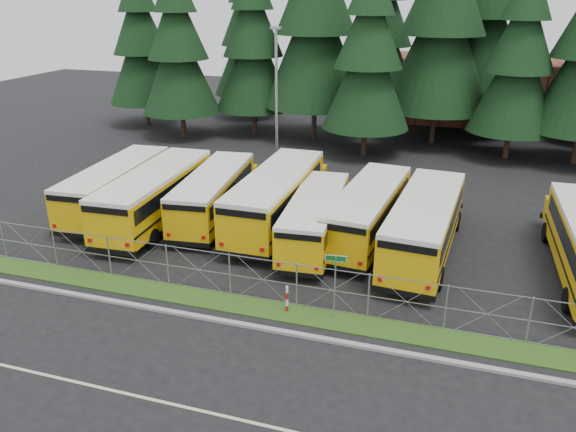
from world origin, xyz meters
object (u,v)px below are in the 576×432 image
object	(u,v)px
bus_1	(159,196)
bus_6	(425,226)
bus_4	(316,219)
striped_bollard	(287,299)
street_sign	(335,273)
light_standard	(277,98)
bus_5	(369,212)
bus_2	(216,195)
bus_0	(120,188)
bus_3	(278,198)

from	to	relation	value
bus_1	bus_6	bearing A→B (deg)	-2.41
bus_4	striped_bollard	world-z (taller)	bus_4
street_sign	light_standard	distance (m)	19.48
bus_4	light_standard	size ratio (longest dim) A/B	1.00
bus_5	light_standard	bearing A→B (deg)	137.35
bus_2	bus_5	world-z (taller)	bus_5
striped_bollard	bus_6	bearing A→B (deg)	56.28
bus_2	bus_5	bearing A→B (deg)	-7.76
bus_2	bus_5	size ratio (longest dim) A/B	0.97
bus_1	light_standard	xyz separation A→B (m)	(3.57, 10.30, 3.96)
bus_4	street_sign	bearing A→B (deg)	-73.99
bus_0	bus_2	bearing A→B (deg)	2.80
street_sign	bus_5	bearing A→B (deg)	90.38
bus_2	striped_bollard	bearing A→B (deg)	-57.37
bus_4	light_standard	bearing A→B (deg)	113.96
bus_0	bus_5	bearing A→B (deg)	-1.86
bus_6	striped_bollard	distance (m)	8.81
bus_4	bus_5	size ratio (longest dim) A/B	0.92
bus_5	light_standard	size ratio (longest dim) A/B	1.09
street_sign	light_standard	bearing A→B (deg)	115.44
bus_2	bus_4	distance (m)	6.62
bus_3	light_standard	size ratio (longest dim) A/B	1.19
street_sign	light_standard	xyz separation A→B (m)	(-8.23, 17.31, 3.47)
bus_5	street_sign	size ratio (longest dim) A/B	3.92
light_standard	bus_6	bearing A→B (deg)	-42.33
bus_2	bus_6	size ratio (longest dim) A/B	0.92
bus_3	bus_6	xyz separation A→B (m)	(8.13, -1.42, -0.05)
bus_5	striped_bollard	world-z (taller)	bus_5
bus_2	light_standard	world-z (taller)	light_standard
bus_5	bus_6	distance (m)	3.20
bus_0	bus_3	distance (m)	9.71
street_sign	bus_4	bearing A→B (deg)	110.53
bus_4	bus_1	bearing A→B (deg)	174.71
bus_5	striped_bollard	bearing A→B (deg)	-97.52
bus_1	bus_3	distance (m)	6.77
bus_3	bus_5	bearing A→B (deg)	-2.87
bus_3	bus_6	size ratio (longest dim) A/B	1.03
bus_5	bus_3	bearing A→B (deg)	-177.70
bus_5	light_standard	world-z (taller)	light_standard
light_standard	street_sign	bearing A→B (deg)	-64.56
bus_5	light_standard	distance (m)	12.82
bus_1	bus_4	xyz separation A→B (m)	(9.23, -0.12, -0.21)
bus_1	light_standard	world-z (taller)	light_standard
bus_0	striped_bollard	distance (m)	15.22
bus_4	striped_bollard	distance (m)	7.09
bus_0	light_standard	distance (m)	12.28
bus_5	bus_2	bearing A→B (deg)	-176.09
bus_3	striped_bollard	size ratio (longest dim) A/B	10.03
striped_bollard	bus_3	bearing A→B (deg)	110.57
bus_5	bus_6	world-z (taller)	bus_6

